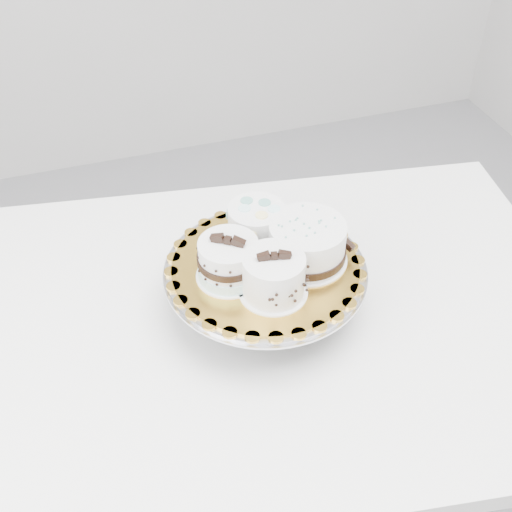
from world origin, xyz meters
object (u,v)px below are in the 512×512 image
object	(u,v)px
cake_banded	(229,261)
cake_ribbon	(308,244)
cake_dots	(257,224)
cake_swirl	(274,277)
table	(258,347)
cake_board	(265,266)
cake_stand	(265,280)

from	to	relation	value
cake_banded	cake_ribbon	bearing A→B (deg)	34.21
cake_dots	cake_swirl	bearing A→B (deg)	-85.72
table	cake_dots	xyz separation A→B (m)	(0.02, 0.08, 0.22)
table	cake_dots	world-z (taller)	cake_dots
cake_swirl	cake_dots	bearing A→B (deg)	95.32
table	cake_ribbon	xyz separation A→B (m)	(0.09, 0.01, 0.21)
cake_banded	cake_dots	distance (m)	0.10
cake_board	cake_banded	xyz separation A→B (m)	(-0.06, -0.01, 0.03)
cake_dots	cake_ribbon	bearing A→B (deg)	-36.77
cake_board	cake_swirl	world-z (taller)	cake_swirl
cake_ribbon	cake_stand	bearing A→B (deg)	149.90
cake_ribbon	cake_board	bearing A→B (deg)	149.90
cake_dots	cake_ribbon	xyz separation A→B (m)	(0.06, -0.07, -0.00)
cake_stand	cake_swirl	xyz separation A→B (m)	(-0.01, -0.06, 0.07)
cake_banded	cake_ribbon	size ratio (longest dim) A/B	0.80
cake_banded	cake_dots	bearing A→B (deg)	79.55
cake_swirl	cake_dots	xyz separation A→B (m)	(0.01, 0.12, 0.00)
cake_board	cake_ribbon	xyz separation A→B (m)	(0.07, -0.01, 0.03)
cake_stand	cake_board	world-z (taller)	cake_board
cake_board	cake_ribbon	world-z (taller)	cake_ribbon
cake_swirl	cake_ribbon	xyz separation A→B (m)	(0.08, 0.06, -0.00)
table	cake_stand	bearing A→B (deg)	49.35
cake_dots	cake_ribbon	size ratio (longest dim) A/B	0.71
cake_swirl	cake_banded	world-z (taller)	same
cake_stand	cake_banded	xyz separation A→B (m)	(-0.06, -0.01, 0.06)
cake_board	cake_banded	bearing A→B (deg)	-174.08
cake_board	cake_swirl	size ratio (longest dim) A/B	2.71
cake_banded	cake_board	bearing A→B (deg)	40.08
cake_ribbon	cake_dots	bearing A→B (deg)	108.02
cake_swirl	cake_banded	distance (m)	0.08
cake_stand	cake_ribbon	world-z (taller)	cake_ribbon
table	cake_ribbon	distance (m)	0.23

